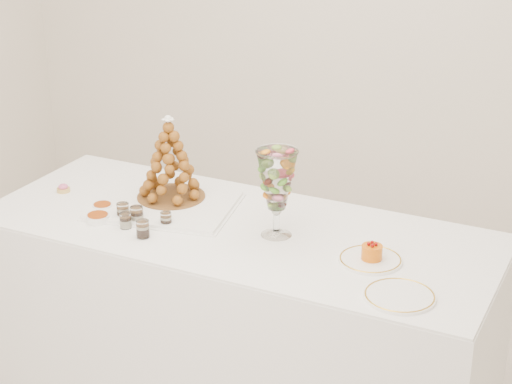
% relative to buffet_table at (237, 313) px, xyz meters
% --- Properties ---
extents(buffet_table, '(2.19, 0.98, 0.82)m').
position_rel_buffet_table_xyz_m(buffet_table, '(0.00, 0.00, 0.00)').
color(buffet_table, white).
rests_on(buffet_table, ground).
extents(lace_tray, '(0.63, 0.51, 0.02)m').
position_rel_buffet_table_xyz_m(lace_tray, '(-0.36, 0.05, 0.42)').
color(lace_tray, white).
rests_on(lace_tray, buffet_table).
extents(macaron_vase, '(0.16, 0.16, 0.36)m').
position_rel_buffet_table_xyz_m(macaron_vase, '(0.18, -0.01, 0.64)').
color(macaron_vase, white).
rests_on(macaron_vase, buffet_table).
extents(cake_plate, '(0.24, 0.24, 0.01)m').
position_rel_buffet_table_xyz_m(cake_plate, '(0.59, -0.09, 0.41)').
color(cake_plate, white).
rests_on(cake_plate, buffet_table).
extents(spare_plate, '(0.25, 0.25, 0.01)m').
position_rel_buffet_table_xyz_m(spare_plate, '(0.76, -0.31, 0.41)').
color(spare_plate, white).
rests_on(spare_plate, buffet_table).
extents(pink_tart, '(0.06, 0.06, 0.04)m').
position_rel_buffet_table_xyz_m(pink_tart, '(-0.87, 0.04, 0.42)').
color(pink_tart, tan).
rests_on(pink_tart, buffet_table).
extents(verrine_a, '(0.06, 0.06, 0.07)m').
position_rel_buffet_table_xyz_m(verrine_a, '(-0.46, -0.12, 0.44)').
color(verrine_a, white).
rests_on(verrine_a, buffet_table).
extents(verrine_b, '(0.06, 0.06, 0.07)m').
position_rel_buffet_table_xyz_m(verrine_b, '(-0.39, -0.13, 0.44)').
color(verrine_b, white).
rests_on(verrine_b, buffet_table).
extents(verrine_c, '(0.06, 0.06, 0.06)m').
position_rel_buffet_table_xyz_m(verrine_c, '(-0.26, -0.11, 0.44)').
color(verrine_c, white).
rests_on(verrine_c, buffet_table).
extents(verrine_d, '(0.06, 0.06, 0.06)m').
position_rel_buffet_table_xyz_m(verrine_d, '(-0.41, -0.19, 0.44)').
color(verrine_d, white).
rests_on(verrine_d, buffet_table).
extents(verrine_e, '(0.05, 0.05, 0.07)m').
position_rel_buffet_table_xyz_m(verrine_e, '(-0.30, -0.24, 0.44)').
color(verrine_e, white).
rests_on(verrine_e, buffet_table).
extents(ramekin_back, '(0.08, 0.08, 0.03)m').
position_rel_buffet_table_xyz_m(ramekin_back, '(-0.59, -0.07, 0.42)').
color(ramekin_back, white).
rests_on(ramekin_back, buffet_table).
extents(ramekin_front, '(0.10, 0.10, 0.03)m').
position_rel_buffet_table_xyz_m(ramekin_front, '(-0.55, -0.18, 0.42)').
color(ramekin_front, white).
rests_on(ramekin_front, buffet_table).
extents(croquembouche, '(0.30, 0.30, 0.37)m').
position_rel_buffet_table_xyz_m(croquembouche, '(-0.37, 0.13, 0.61)').
color(croquembouche, brown).
rests_on(croquembouche, lace_tray).
extents(mousse_cake, '(0.08, 0.08, 0.07)m').
position_rel_buffet_table_xyz_m(mousse_cake, '(0.60, -0.09, 0.45)').
color(mousse_cake, '#DB620A').
rests_on(mousse_cake, cake_plate).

